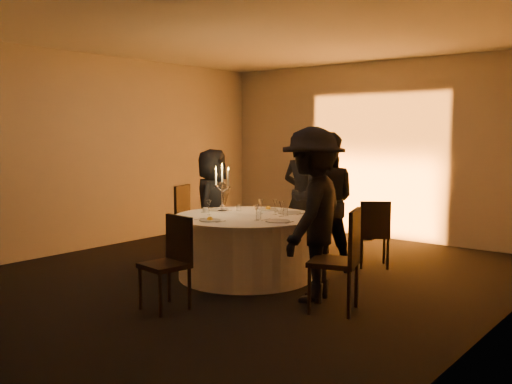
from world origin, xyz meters
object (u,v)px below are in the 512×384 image
Objects in this scene: chair_back_left at (308,219)px; chair_front at (171,257)px; banquet_table at (246,246)px; chair_right at (342,254)px; chair_back_right at (374,230)px; guest_back_left at (303,197)px; guest_back_right at (324,201)px; guest_right at (313,214)px; coffee_cup at (205,210)px; guest_left at (212,205)px; chair_left at (190,216)px; candelabra at (222,195)px.

chair_front is (0.33, -3.05, -0.00)m from chair_back_left.
chair_right reaches higher than banquet_table.
chair_front is at bearing 40.43° from chair_back_right.
guest_back_left is 0.98× the size of guest_back_right.
chair_right is 0.59× the size of guest_back_left.
guest_right is at bearing 128.30° from chair_back_left.
chair_back_left is 8.65× the size of coffee_cup.
guest_left is 2.30m from guest_right.
coffee_cup is at bearing -168.23° from guest_left.
chair_left reaches higher than chair_front.
chair_back_left is 1.05× the size of chair_back_right.
banquet_table is at bearing 20.23° from chair_back_right.
guest_right is (1.23, -1.63, 0.05)m from guest_back_left.
banquet_table is 1.90× the size of chair_front.
chair_front is 1.56m from guest_right.
guest_back_right is at bearing 41.75° from candelabra.
guest_back_right is (0.66, -0.63, 0.37)m from chair_back_left.
banquet_table is 1.15× the size of guest_left.
coffee_cup is (0.40, -0.56, 0.01)m from guest_left.
chair_back_right is at bearing 53.99° from banquet_table.
guest_back_right is at bearing 43.74° from coffee_cup.
guest_right is (0.65, -1.27, 0.03)m from guest_back_right.
candelabra reaches higher than chair_back_right.
chair_left is 0.55× the size of guest_right.
chair_right is at bearing -126.34° from chair_left.
chair_front is at bearing -59.49° from coffee_cup.
chair_right is at bearing -133.26° from guest_left.
guest_back_left reaches higher than chair_back_right.
chair_right is 0.58× the size of guest_back_right.
guest_right reaches higher than coffee_cup.
guest_back_left reaches higher than chair_left.
guest_back_right is at bearing 10.26° from chair_back_right.
chair_back_right is at bearing -87.65° from guest_left.
banquet_table is 1.99× the size of chair_back_right.
chair_back_left is 1.45m from guest_left.
guest_back_left reaches higher than guest_left.
guest_back_left is (0.94, 0.88, 0.10)m from guest_left.
chair_left reaches higher than chair_back_left.
chair_front is (0.22, -1.47, 0.15)m from banquet_table.
chair_back_right is at bearing 179.71° from chair_right.
chair_left is at bearing -15.74° from guest_back_right.
guest_back_right is 1.34m from candelabra.
candelabra is (0.99, -0.39, 0.41)m from chair_left.
guest_right reaches higher than guest_back_left.
chair_left is 2.07m from guest_back_right.
chair_front is at bearing 100.00° from chair_back_left.
guest_right is at bearing -133.08° from guest_left.
guest_right is (1.19, -0.32, 0.55)m from banquet_table.
chair_back_left reaches higher than banquet_table.
chair_right is 2.49m from guest_back_left.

